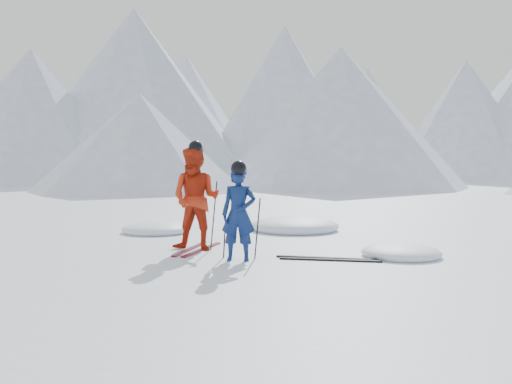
% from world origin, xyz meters
% --- Properties ---
extents(ground, '(160.00, 160.00, 0.00)m').
position_xyz_m(ground, '(0.00, 0.00, 0.00)').
color(ground, white).
rests_on(ground, ground).
extents(mountain_range, '(106.15, 62.94, 15.53)m').
position_xyz_m(mountain_range, '(5.71, 35.31, 6.72)').
color(mountain_range, '#B2BCD1').
rests_on(mountain_range, ground).
extents(skier_blue, '(0.64, 0.49, 1.57)m').
position_xyz_m(skier_blue, '(-1.58, -0.48, 0.78)').
color(skier_blue, navy).
rests_on(skier_blue, ground).
extents(skier_red, '(0.98, 0.78, 1.94)m').
position_xyz_m(skier_red, '(-2.70, 0.31, 0.97)').
color(skier_red, red).
rests_on(skier_red, ground).
extents(pole_blue_left, '(0.11, 0.08, 1.04)m').
position_xyz_m(pole_blue_left, '(-1.88, -0.33, 0.52)').
color(pole_blue_left, black).
rests_on(pole_blue_left, ground).
extents(pole_blue_right, '(0.11, 0.07, 1.04)m').
position_xyz_m(pole_blue_right, '(-1.33, -0.23, 0.52)').
color(pole_blue_right, black).
rests_on(pole_blue_right, ground).
extents(pole_red_left, '(0.13, 0.10, 1.29)m').
position_xyz_m(pole_red_left, '(-3.00, 0.56, 0.65)').
color(pole_red_left, black).
rests_on(pole_red_left, ground).
extents(pole_red_right, '(0.13, 0.09, 1.29)m').
position_xyz_m(pole_red_right, '(-2.40, 0.46, 0.65)').
color(pole_red_right, black).
rests_on(pole_red_right, ground).
extents(ski_worn_left, '(0.23, 1.70, 0.03)m').
position_xyz_m(ski_worn_left, '(-2.82, 0.31, 0.01)').
color(ski_worn_left, black).
rests_on(ski_worn_left, ground).
extents(ski_worn_right, '(0.11, 1.70, 0.03)m').
position_xyz_m(ski_worn_right, '(-2.58, 0.31, 0.01)').
color(ski_worn_right, black).
rests_on(ski_worn_right, ground).
extents(ski_loose_a, '(1.70, 0.24, 0.03)m').
position_xyz_m(ski_loose_a, '(-0.21, 0.12, 0.01)').
color(ski_loose_a, black).
rests_on(ski_loose_a, ground).
extents(ski_loose_b, '(1.70, 0.30, 0.03)m').
position_xyz_m(ski_loose_b, '(-0.11, -0.03, 0.01)').
color(ski_loose_b, black).
rests_on(ski_loose_b, ground).
extents(snow_lumps, '(9.66, 6.46, 0.47)m').
position_xyz_m(snow_lumps, '(-1.31, 2.44, 0.00)').
color(snow_lumps, white).
rests_on(snow_lumps, ground).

